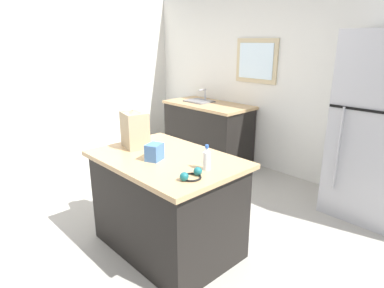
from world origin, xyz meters
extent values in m
plane|color=#ADA89E|center=(0.00, 0.00, 0.00)|extent=(6.18, 6.18, 0.00)
cube|color=silver|center=(0.00, 2.31, 1.25)|extent=(5.15, 0.10, 2.50)
cube|color=#CCB78C|center=(-0.49, 2.26, 1.52)|extent=(0.68, 0.04, 0.60)
cube|color=white|center=(-0.49, 2.24, 1.52)|extent=(0.56, 0.02, 0.48)
cube|color=silver|center=(-2.57, 0.00, 1.25)|extent=(0.10, 4.63, 2.50)
cube|color=black|center=(0.29, -0.02, 0.41)|extent=(1.20, 0.80, 0.82)
cube|color=tan|center=(0.29, -0.02, 0.84)|extent=(1.28, 0.88, 0.04)
cube|color=#B7B7BC|center=(1.26, 1.91, 0.95)|extent=(0.71, 0.65, 1.90)
cube|color=black|center=(1.26, 1.58, 1.18)|extent=(0.69, 0.01, 0.02)
cylinder|color=#B7B7BC|center=(1.06, 1.55, 0.76)|extent=(0.02, 0.02, 0.85)
cube|color=black|center=(-1.08, 1.91, 0.42)|extent=(1.32, 0.64, 0.84)
cube|color=tan|center=(-1.08, 1.91, 0.86)|extent=(1.36, 0.68, 0.04)
cube|color=slate|center=(-1.28, 1.91, 0.83)|extent=(0.40, 0.32, 0.14)
cylinder|color=#B7B7BC|center=(-1.28, 2.05, 0.97)|extent=(0.03, 0.03, 0.18)
cylinder|color=#B7B7BC|center=(-1.28, 1.98, 1.06)|extent=(0.02, 0.14, 0.02)
cube|color=tan|center=(-0.12, -0.04, 1.02)|extent=(0.29, 0.25, 0.32)
torus|color=white|center=(-0.18, -0.04, 1.22)|extent=(0.12, 0.12, 0.01)
torus|color=white|center=(-0.06, -0.04, 1.22)|extent=(0.12, 0.12, 0.01)
cube|color=#4775B7|center=(0.28, -0.13, 0.93)|extent=(0.16, 0.17, 0.14)
cylinder|color=white|center=(0.72, 0.03, 0.93)|extent=(0.06, 0.06, 0.14)
cone|color=white|center=(0.72, 0.03, 1.02)|extent=(0.05, 0.05, 0.03)
cylinder|color=blue|center=(0.72, 0.03, 1.04)|extent=(0.03, 0.03, 0.02)
torus|color=black|center=(0.75, -0.17, 0.87)|extent=(0.15, 0.15, 0.01)
sphere|color=#19666B|center=(0.75, -0.23, 0.89)|extent=(0.06, 0.06, 0.06)
sphere|color=#19666B|center=(0.75, -0.10, 0.89)|extent=(0.06, 0.06, 0.06)
camera|label=1|loc=(2.32, -1.65, 1.80)|focal=30.90mm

